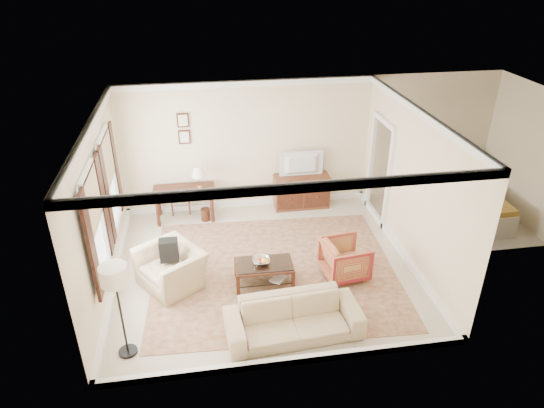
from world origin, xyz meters
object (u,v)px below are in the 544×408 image
object	(u,v)px
coffee_table	(264,268)
sofa	(294,314)
tv	(303,157)
striped_armchair	(345,257)
writing_desk	(184,194)
club_armchair	(171,262)
sideboard	(301,191)

from	to	relation	value
coffee_table	sofa	world-z (taller)	sofa
tv	coffee_table	bearing A→B (deg)	65.18
striped_armchair	tv	bearing A→B (deg)	-2.58
writing_desk	club_armchair	size ratio (longest dim) A/B	1.22
tv	coffee_table	distance (m)	3.15
tv	sofa	xyz separation A→B (m)	(-1.00, -4.07, -0.83)
coffee_table	striped_armchair	distance (m)	1.48
club_armchair	sofa	size ratio (longest dim) A/B	0.52
sideboard	tv	size ratio (longest dim) A/B	1.32
writing_desk	sofa	bearing A→B (deg)	-67.58
tv	club_armchair	bearing A→B (deg)	40.97
club_armchair	sofa	bearing A→B (deg)	15.18
striped_armchair	coffee_table	bearing A→B (deg)	83.27
sideboard	striped_armchair	bearing A→B (deg)	-85.62
club_armchair	sofa	xyz separation A→B (m)	(1.87, -1.58, -0.07)
sofa	striped_armchair	bearing A→B (deg)	43.98
writing_desk	coffee_table	xyz separation A→B (m)	(1.36, -2.59, -0.28)
writing_desk	tv	bearing A→B (deg)	3.07
writing_desk	sofa	size ratio (longest dim) A/B	0.64
writing_desk	tv	size ratio (longest dim) A/B	1.40
striped_armchair	club_armchair	world-z (taller)	club_armchair
sideboard	sofa	size ratio (longest dim) A/B	0.60
tv	striped_armchair	xyz separation A→B (m)	(0.21, -2.73, -0.84)
coffee_table	writing_desk	bearing A→B (deg)	117.66
coffee_table	striped_armchair	bearing A→B (deg)	0.25
sideboard	striped_armchair	world-z (taller)	striped_armchair
writing_desk	coffee_table	bearing A→B (deg)	-62.34
sideboard	tv	world-z (taller)	tv
tv	sofa	size ratio (longest dim) A/B	0.45
sideboard	club_armchair	xyz separation A→B (m)	(-2.87, -2.51, 0.09)
sofa	club_armchair	bearing A→B (deg)	135.75
coffee_table	club_armchair	world-z (taller)	club_armchair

